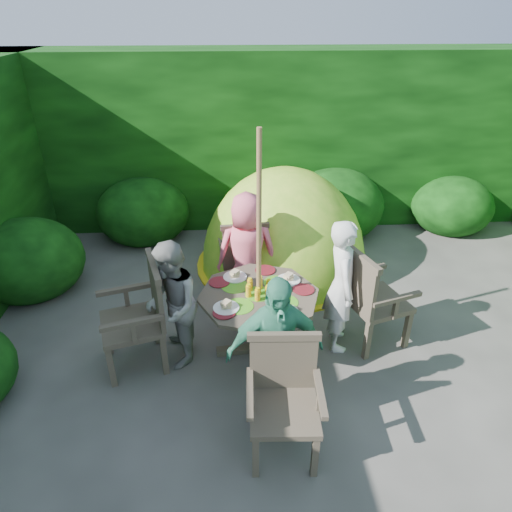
{
  "coord_description": "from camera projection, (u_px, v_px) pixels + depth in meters",
  "views": [
    {
      "loc": [
        -0.95,
        -2.82,
        3.03
      ],
      "look_at": [
        -0.7,
        1.1,
        0.85
      ],
      "focal_mm": 32.0,
      "sensor_mm": 36.0,
      "label": 1
    }
  ],
  "objects": [
    {
      "name": "ground",
      "position": [
        344.0,
        399.0,
        3.98
      ],
      "size": [
        60.0,
        60.0,
        0.0
      ],
      "primitive_type": "plane",
      "color": "#42403B",
      "rests_on": "ground"
    },
    {
      "name": "hedge_enclosure",
      "position": [
        325.0,
        207.0,
        4.54
      ],
      "size": [
        9.0,
        9.0,
        2.5
      ],
      "color": "black",
      "rests_on": "ground"
    },
    {
      "name": "patio_table",
      "position": [
        259.0,
        303.0,
        4.28
      ],
      "size": [
        1.25,
        1.25,
        0.8
      ],
      "rotation": [
        0.0,
        0.0,
        0.09
      ],
      "color": "#3E3528",
      "rests_on": "ground"
    },
    {
      "name": "parasol_pole",
      "position": [
        259.0,
        253.0,
        4.02
      ],
      "size": [
        0.05,
        0.05,
        2.2
      ],
      "primitive_type": "cylinder",
      "rotation": [
        0.0,
        0.0,
        0.09
      ],
      "color": "brown",
      "rests_on": "ground"
    },
    {
      "name": "garden_chair_right",
      "position": [
        370.0,
        297.0,
        4.42
      ],
      "size": [
        0.69,
        0.73,
        1.0
      ],
      "rotation": [
        0.0,
        0.0,
        1.89
      ],
      "color": "#3E3528",
      "rests_on": "ground"
    },
    {
      "name": "garden_chair_left",
      "position": [
        140.0,
        315.0,
        4.16
      ],
      "size": [
        0.68,
        0.73,
        1.01
      ],
      "rotation": [
        0.0,
        0.0,
        -1.29
      ],
      "color": "#3E3528",
      "rests_on": "ground"
    },
    {
      "name": "garden_chair_back",
      "position": [
        244.0,
        255.0,
        5.27
      ],
      "size": [
        0.59,
        0.53,
        0.9
      ],
      "rotation": [
        0.0,
        0.0,
        3.24
      ],
      "color": "#3E3528",
      "rests_on": "ground"
    },
    {
      "name": "garden_chair_front",
      "position": [
        284.0,
        396.0,
        3.37
      ],
      "size": [
        0.57,
        0.52,
        0.92
      ],
      "rotation": [
        0.0,
        0.0,
        -0.05
      ],
      "color": "#3E3528",
      "rests_on": "ground"
    },
    {
      "name": "child_right",
      "position": [
        342.0,
        286.0,
        4.33
      ],
      "size": [
        0.36,
        0.52,
        1.35
      ],
      "primitive_type": "imported",
      "rotation": [
        0.0,
        0.0,
        1.5
      ],
      "color": "white",
      "rests_on": "ground"
    },
    {
      "name": "child_left",
      "position": [
        172.0,
        306.0,
        4.14
      ],
      "size": [
        0.56,
        0.67,
        1.25
      ],
      "primitive_type": "imported",
      "rotation": [
        0.0,
        0.0,
        -1.42
      ],
      "color": "gray",
      "rests_on": "ground"
    },
    {
      "name": "child_back",
      "position": [
        247.0,
        253.0,
        4.92
      ],
      "size": [
        0.67,
        0.45,
        1.35
      ],
      "primitive_type": "imported",
      "rotation": [
        0.0,
        0.0,
        3.17
      ],
      "color": "#FF6981",
      "rests_on": "ground"
    },
    {
      "name": "child_front",
      "position": [
        275.0,
        351.0,
        3.54
      ],
      "size": [
        0.82,
        0.44,
        1.33
      ],
      "primitive_type": "imported",
      "rotation": [
        0.0,
        0.0,
        0.15
      ],
      "color": "#439D79",
      "rests_on": "ground"
    },
    {
      "name": "dome_tent",
      "position": [
        283.0,
        264.0,
        6.05
      ],
      "size": [
        2.32,
        2.32,
        2.6
      ],
      "rotation": [
        0.0,
        0.0,
        -0.09
      ],
      "color": "#82C926",
      "rests_on": "ground"
    }
  ]
}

